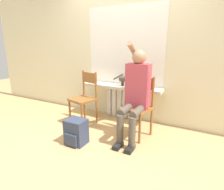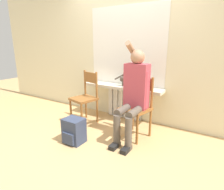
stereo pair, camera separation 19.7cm
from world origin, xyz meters
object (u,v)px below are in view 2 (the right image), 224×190
chair_left (85,97)px  backpack (74,131)px  chair_right (137,106)px  person (134,91)px  cat (130,80)px

chair_left → backpack: size_ratio=2.54×
chair_right → person: 0.28m
chair_left → chair_right: size_ratio=1.00×
backpack → chair_left: bearing=115.8°
chair_right → person: (-0.01, -0.10, 0.26)m
person → backpack: 1.05m
chair_left → backpack: bearing=-49.9°
chair_left → chair_right: (1.01, 0.00, 0.00)m
chair_right → backpack: size_ratio=2.54×
person → cat: person is taller
person → backpack: bearing=-139.8°
cat → chair_right: bearing=-51.6°
cat → backpack: (-0.32, -1.13, -0.61)m
cat → backpack: size_ratio=1.38×
chair_right → backpack: 1.01m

